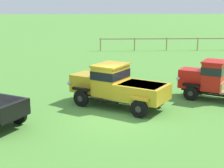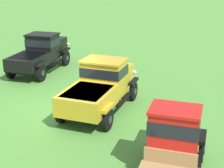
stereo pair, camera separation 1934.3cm
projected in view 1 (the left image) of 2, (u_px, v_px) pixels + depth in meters
name	position (u px, v px, depth m)	size (l,w,h in m)	color
ground_plane	(118.00, 116.00, 15.40)	(240.00, 240.00, 0.00)	#518E38
paddock_fence	(181.00, 41.00, 35.49)	(16.95, 0.52, 1.33)	#997F60
vintage_truck_second_in_line	(117.00, 85.00, 16.58)	(5.02, 4.14, 2.07)	black
vintage_truck_midrow_center	(211.00, 79.00, 17.84)	(4.56, 3.53, 2.05)	black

